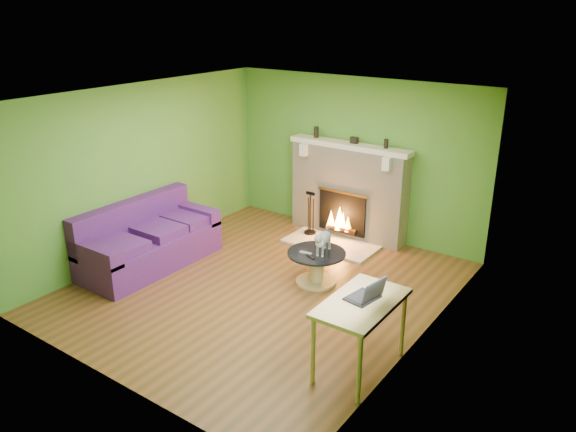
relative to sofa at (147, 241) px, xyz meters
The scene contains 22 objects.
floor 1.93m from the sofa, 11.64° to the left, with size 5.00×5.00×0.00m, color brown.
ceiling 2.93m from the sofa, 11.64° to the left, with size 5.00×5.00×0.00m, color white.
wall_back 3.55m from the sofa, 57.22° to the left, with size 5.00×5.00×0.00m, color #4F8E2E.
wall_front 2.97m from the sofa, 48.76° to the right, with size 5.00×5.00×0.00m, color #4F8E2E.
wall_left 1.08m from the sofa, 135.84° to the left, with size 5.00×5.00×0.00m, color #4F8E2E.
wall_right 4.23m from the sofa, ahead, with size 5.00×5.00×0.00m, color #4F8E2E.
window_frame 4.30m from the sofa, ahead, with size 1.20×1.20×0.00m, color silver.
window_pane 4.29m from the sofa, ahead, with size 1.06×1.06×0.00m, color white.
fireplace 3.30m from the sofa, 55.47° to the left, with size 2.10×0.46×1.58m.
hearth 2.89m from the sofa, 49.62° to the left, with size 1.50×0.75×0.03m, color #EEE0C4.
mantel 3.46m from the sofa, 55.27° to the left, with size 2.10×0.28×0.08m, color beige.
sofa is the anchor object (origin of this frame).
coffee_table 2.55m from the sofa, 21.62° to the left, with size 0.81×0.81×0.46m.
desk 3.85m from the sofa, ahead, with size 0.64×1.10×0.81m.
cat 2.65m from the sofa, 21.99° to the left, with size 0.21×0.56×0.35m, color slate, non-canonical shape.
remote_silver 2.41m from the sofa, 19.85° to the left, with size 0.17×0.04×0.02m, color gray.
remote_black 2.51m from the sofa, 17.63° to the left, with size 0.16×0.04×0.02m, color black.
laptop 3.85m from the sofa, ahead, with size 0.30×0.34×0.25m, color black, non-canonical shape.
fire_tools 2.70m from the sofa, 59.84° to the left, with size 0.20×0.20×0.73m, color black, non-canonical shape.
mantel_vase_left 3.24m from the sofa, 65.96° to the left, with size 0.08×0.08×0.18m, color black.
mantel_vase_right 3.89m from the sofa, 47.56° to the left, with size 0.07×0.07×0.14m, color black.
mantel_box 3.55m from the sofa, 54.61° to the left, with size 0.12×0.08×0.10m, color black.
Camera 1 is at (4.25, -5.40, 3.65)m, focal length 35.00 mm.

